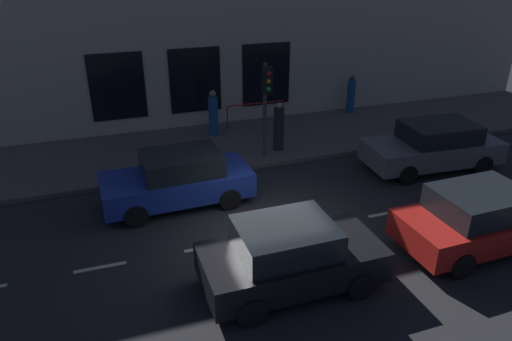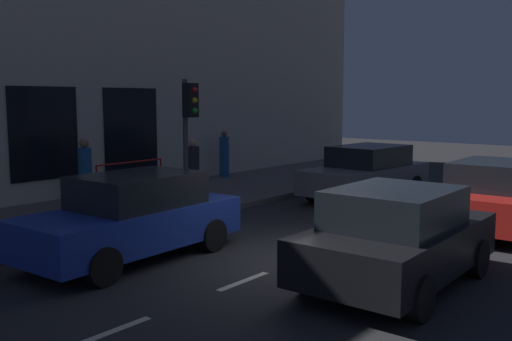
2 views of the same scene
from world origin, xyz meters
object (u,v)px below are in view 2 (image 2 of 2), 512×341
Objects in this scene: pedestrian_0 at (224,156)px; pedestrian_2 at (193,174)px; parked_car_3 at (497,196)px; parked_car_0 at (133,217)px; parked_car_2 at (397,237)px; traffic_light at (189,119)px; pedestrian_1 at (85,174)px; parked_car_1 at (366,172)px.

pedestrian_0 is 0.95× the size of pedestrian_2.
parked_car_0 is at bearing -125.92° from parked_car_3.
parked_car_3 is at bearing -76.52° from pedestrian_0.
parked_car_2 is (-4.48, -1.62, -0.00)m from parked_car_0.
traffic_light is at bearing -154.75° from parked_car_3.
traffic_light is 6.87m from parked_car_2.
parked_car_0 is at bearing 106.56° from pedestrian_2.
parked_car_3 is at bearing 88.66° from parked_car_2.
parked_car_0 is 2.58× the size of pedestrian_0.
pedestrian_2 is (-2.18, -1.85, -0.02)m from pedestrian_1.
parked_car_0 is 4.81m from pedestrian_2.
pedestrian_2 is at bearing -49.36° from traffic_light.
pedestrian_0 is (10.04, -1.93, 0.13)m from parked_car_3.
parked_car_1 is 4.68m from parked_car_3.
traffic_light is at bearing 115.15° from pedestrian_2.
traffic_light is 1.98× the size of pedestrian_0.
pedestrian_2 is (2.81, 4.47, 0.17)m from parked_car_1.
parked_car_2 is 2.37× the size of pedestrian_0.
parked_car_0 is 2.42× the size of pedestrian_1.
pedestrian_0 is at bearing 167.48° from parked_car_3.
parked_car_2 is 12.17m from pedestrian_0.
parked_car_3 is 2.56× the size of pedestrian_0.
pedestrian_0 reaches higher than parked_car_1.
traffic_light is at bearing 70.04° from parked_car_1.
pedestrian_1 is (2.78, 1.15, -1.48)m from traffic_light.
pedestrian_2 is (2.55, -4.07, 0.17)m from parked_car_0.
parked_car_0 and parked_car_3 have the same top height.
parked_car_2 is 2.25× the size of pedestrian_2.
traffic_light is 3.35m from pedestrian_1.
pedestrian_1 reaches higher than pedestrian_0.
parked_car_2 is at bearing -162.34° from parked_car_0.
parked_car_1 is 5.28m from pedestrian_2.
traffic_light reaches higher than parked_car_1.
pedestrian_2 is at bearing 160.11° from parked_car_2.
pedestrian_1 is at bearing -156.07° from parked_car_3.
pedestrian_0 reaches higher than parked_car_0.
parked_car_1 is 1.16× the size of parked_car_2.
pedestrian_0 is (3.55, -5.22, -1.54)m from traffic_light.
parked_car_3 is at bearing -153.12° from traffic_light.
parked_car_3 is at bearing -175.46° from pedestrian_2.
parked_car_0 is 5.23m from pedestrian_1.
parked_car_1 is 2.62× the size of pedestrian_2.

